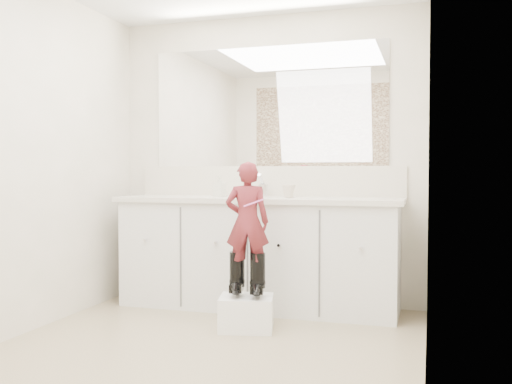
% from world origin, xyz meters
% --- Properties ---
extents(floor, '(3.00, 3.00, 0.00)m').
position_xyz_m(floor, '(0.00, 0.00, 0.00)').
color(floor, '#806D53').
rests_on(floor, ground).
extents(wall_back, '(2.60, 0.00, 2.60)m').
position_xyz_m(wall_back, '(0.00, 1.50, 1.20)').
color(wall_back, beige).
rests_on(wall_back, floor).
extents(wall_front, '(2.60, 0.00, 2.60)m').
position_xyz_m(wall_front, '(0.00, -1.50, 1.20)').
color(wall_front, beige).
rests_on(wall_front, floor).
extents(wall_left, '(0.00, 3.00, 3.00)m').
position_xyz_m(wall_left, '(-1.30, 0.00, 1.20)').
color(wall_left, beige).
rests_on(wall_left, floor).
extents(wall_right, '(0.00, 3.00, 3.00)m').
position_xyz_m(wall_right, '(1.30, 0.00, 1.20)').
color(wall_right, beige).
rests_on(wall_right, floor).
extents(vanity_cabinet, '(2.20, 0.55, 0.85)m').
position_xyz_m(vanity_cabinet, '(0.00, 1.23, 0.42)').
color(vanity_cabinet, silver).
rests_on(vanity_cabinet, floor).
extents(countertop, '(2.28, 0.58, 0.04)m').
position_xyz_m(countertop, '(0.00, 1.21, 0.87)').
color(countertop, beige).
rests_on(countertop, vanity_cabinet).
extents(backsplash, '(2.28, 0.03, 0.25)m').
position_xyz_m(backsplash, '(0.00, 1.49, 1.02)').
color(backsplash, beige).
rests_on(backsplash, countertop).
extents(mirror, '(2.00, 0.02, 1.00)m').
position_xyz_m(mirror, '(0.00, 1.49, 1.64)').
color(mirror, white).
rests_on(mirror, wall_back).
extents(dot_panel, '(2.00, 0.01, 1.20)m').
position_xyz_m(dot_panel, '(0.00, -1.49, 1.65)').
color(dot_panel, '#472819').
rests_on(dot_panel, wall_front).
extents(faucet, '(0.08, 0.08, 0.10)m').
position_xyz_m(faucet, '(0.00, 1.38, 0.94)').
color(faucet, silver).
rests_on(faucet, countertop).
extents(cup, '(0.12, 0.12, 0.10)m').
position_xyz_m(cup, '(0.25, 1.25, 0.94)').
color(cup, beige).
rests_on(cup, countertop).
extents(soap_bottle, '(0.10, 0.10, 0.17)m').
position_xyz_m(soap_bottle, '(-0.31, 1.17, 0.98)').
color(soap_bottle, beige).
rests_on(soap_bottle, countertop).
extents(step_stool, '(0.42, 0.38, 0.23)m').
position_xyz_m(step_stool, '(0.11, 0.59, 0.12)').
color(step_stool, white).
rests_on(step_stool, floor).
extents(boot_left, '(0.15, 0.22, 0.30)m').
position_xyz_m(boot_left, '(0.03, 0.61, 0.38)').
color(boot_left, black).
rests_on(boot_left, step_stool).
extents(boot_right, '(0.15, 0.22, 0.30)m').
position_xyz_m(boot_right, '(0.18, 0.61, 0.38)').
color(boot_right, black).
rests_on(boot_right, step_stool).
extents(toddler, '(0.34, 0.26, 0.83)m').
position_xyz_m(toddler, '(0.11, 0.61, 0.75)').
color(toddler, '#AB3440').
rests_on(toddler, step_stool).
extents(toothbrush, '(0.13, 0.04, 0.06)m').
position_xyz_m(toothbrush, '(0.18, 0.53, 0.88)').
color(toothbrush, '#E659AE').
rests_on(toothbrush, toddler).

